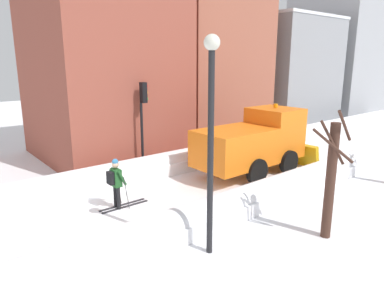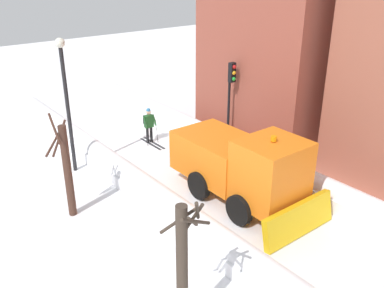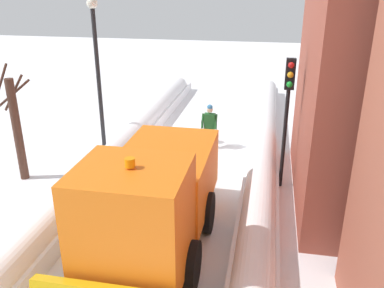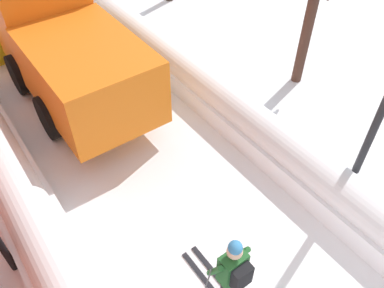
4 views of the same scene
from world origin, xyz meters
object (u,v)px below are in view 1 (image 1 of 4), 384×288
skier (116,181)px  bare_tree_near (331,178)px  traffic_light_pole (143,110)px  street_lamp (211,123)px  plow_truck (255,141)px

skier → bare_tree_near: size_ratio=0.47×
traffic_light_pole → bare_tree_near: bearing=6.4°
traffic_light_pole → street_lamp: size_ratio=0.73×
street_lamp → bare_tree_near: bearing=64.6°
traffic_light_pole → plow_truck: bearing=52.5°
street_lamp → traffic_light_pole: bearing=162.0°
plow_truck → bare_tree_near: (5.45, -3.06, 0.34)m
skier → bare_tree_near: (5.76, 3.82, 0.82)m
skier → traffic_light_pole: size_ratio=0.43×
street_lamp → bare_tree_near: 3.98m
traffic_light_pole → bare_tree_near: 8.65m
plow_truck → street_lamp: (3.91, -6.29, 2.09)m
traffic_light_pole → bare_tree_near: size_ratio=1.09×
plow_truck → traffic_light_pole: size_ratio=1.44×
traffic_light_pole → bare_tree_near: (8.53, 0.96, -1.11)m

